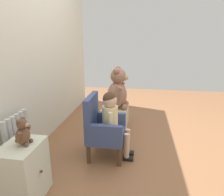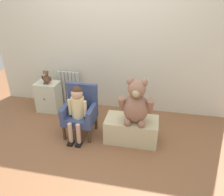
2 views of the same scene
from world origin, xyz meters
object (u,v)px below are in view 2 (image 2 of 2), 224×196
Objects in this scene: radiator at (70,89)px; small_dresser at (49,97)px; child_figure at (77,106)px; large_teddy_bear at (136,104)px; small_teddy_bear at (46,78)px; low_bench at (131,129)px; child_armchair at (81,111)px.

radiator is 1.25× the size of small_dresser.
large_teddy_bear reaches higher than child_figure.
small_teddy_bear reaches higher than radiator.
large_teddy_bear is 1.55m from small_teddy_bear.
small_dresser is 0.71× the size of low_bench.
small_dresser is at bearing 159.76° from low_bench.
child_armchair is 0.18m from child_figure.
large_teddy_bear is 2.73× the size of small_teddy_bear.
low_bench is (0.70, -0.03, -0.18)m from child_armchair.
radiator is at bearing 43.23° from small_teddy_bear.
child_figure is 3.47× the size of small_teddy_bear.
large_teddy_bear is at bearing -33.41° from radiator.
child_figure reaches higher than small_teddy_bear.
large_teddy_bear reaches higher than small_dresser.
large_teddy_bear is at bearing -41.05° from low_bench.
large_teddy_bear is (0.75, -0.07, 0.23)m from child_armchair.
small_teddy_bear reaches higher than small_dresser.
large_teddy_bear is at bearing 2.81° from child_figure.
child_figure reaches higher than low_bench.
small_dresser reaches higher than low_bench.
radiator is 2.86× the size of small_teddy_bear.
large_teddy_bear reaches higher than low_bench.
small_dresser is 0.34m from small_teddy_bear.
child_figure reaches higher than child_armchair.
child_armchair reaches higher than low_bench.
low_bench is at bearing -2.80° from child_armchair.
small_teddy_bear is at bearing -136.77° from radiator.
child_figure is 0.76m from large_teddy_bear.
low_bench is at bearing 6.26° from child_figure.
small_teddy_bear is at bearing 159.45° from large_teddy_bear.
small_teddy_bear is (-0.26, -0.24, 0.28)m from radiator.
child_figure is (0.00, -0.11, 0.14)m from child_armchair.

